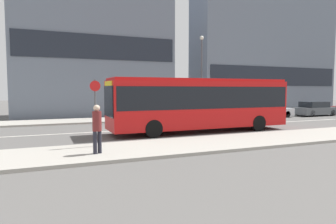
{
  "coord_description": "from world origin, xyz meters",
  "views": [
    {
      "loc": [
        -4.56,
        -18.02,
        2.54
      ],
      "look_at": [
        2.16,
        -1.89,
        1.22
      ],
      "focal_mm": 32.0,
      "sensor_mm": 36.0,
      "label": 1
    }
  ],
  "objects_px": {
    "city_bus": "(200,101)",
    "parked_car_0": "(269,111)",
    "parked_car_1": "(315,109)",
    "street_lamp": "(202,68)",
    "pedestrian_near_stop": "(97,126)",
    "bus_stop_sign": "(95,108)"
  },
  "relations": [
    {
      "from": "parked_car_1",
      "to": "street_lamp",
      "type": "relative_size",
      "value": 0.6
    },
    {
      "from": "pedestrian_near_stop",
      "to": "street_lamp",
      "type": "bearing_deg",
      "value": 23.58
    },
    {
      "from": "city_bus",
      "to": "street_lamp",
      "type": "xyz_separation_m",
      "value": [
        4.37,
        7.75,
        2.64
      ]
    },
    {
      "from": "parked_car_1",
      "to": "bus_stop_sign",
      "type": "relative_size",
      "value": 1.51
    },
    {
      "from": "city_bus",
      "to": "street_lamp",
      "type": "distance_m",
      "value": 9.28
    },
    {
      "from": "city_bus",
      "to": "pedestrian_near_stop",
      "type": "height_order",
      "value": "city_bus"
    },
    {
      "from": "parked_car_0",
      "to": "parked_car_1",
      "type": "distance_m",
      "value": 5.3
    },
    {
      "from": "parked_car_1",
      "to": "bus_stop_sign",
      "type": "distance_m",
      "value": 23.91
    },
    {
      "from": "pedestrian_near_stop",
      "to": "street_lamp",
      "type": "relative_size",
      "value": 0.26
    },
    {
      "from": "city_bus",
      "to": "pedestrian_near_stop",
      "type": "distance_m",
      "value": 8.26
    },
    {
      "from": "parked_car_0",
      "to": "city_bus",
      "type": "bearing_deg",
      "value": -150.83
    },
    {
      "from": "parked_car_1",
      "to": "street_lamp",
      "type": "distance_m",
      "value": 12.12
    },
    {
      "from": "parked_car_0",
      "to": "street_lamp",
      "type": "distance_m",
      "value": 7.38
    },
    {
      "from": "parked_car_0",
      "to": "parked_car_1",
      "type": "height_order",
      "value": "parked_car_1"
    },
    {
      "from": "city_bus",
      "to": "pedestrian_near_stop",
      "type": "bearing_deg",
      "value": -150.44
    },
    {
      "from": "city_bus",
      "to": "parked_car_0",
      "type": "xyz_separation_m",
      "value": [
        10.34,
        5.77,
        -1.22
      ]
    },
    {
      "from": "city_bus",
      "to": "bus_stop_sign",
      "type": "bearing_deg",
      "value": -159.38
    },
    {
      "from": "parked_car_1",
      "to": "bus_stop_sign",
      "type": "bearing_deg",
      "value": -159.17
    },
    {
      "from": "pedestrian_near_stop",
      "to": "bus_stop_sign",
      "type": "distance_m",
      "value": 1.61
    },
    {
      "from": "pedestrian_near_stop",
      "to": "city_bus",
      "type": "bearing_deg",
      "value": 9.48
    },
    {
      "from": "city_bus",
      "to": "parked_car_0",
      "type": "relative_size",
      "value": 2.62
    },
    {
      "from": "parked_car_1",
      "to": "street_lamp",
      "type": "bearing_deg",
      "value": 168.4
    }
  ]
}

